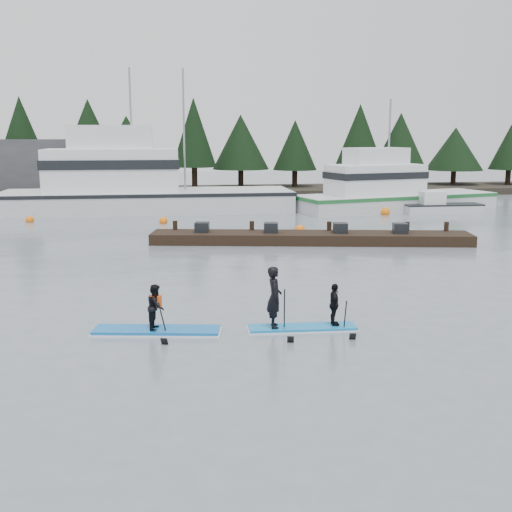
{
  "coord_description": "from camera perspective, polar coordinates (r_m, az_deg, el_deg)",
  "views": [
    {
      "loc": [
        -3.51,
        -16.42,
        5.4
      ],
      "look_at": [
        0.0,
        6.0,
        1.1
      ],
      "focal_mm": 45.0,
      "sensor_mm": 36.0,
      "label": 1
    }
  ],
  "objects": [
    {
      "name": "far_shore",
      "position": [
        58.75,
        -5.47,
        5.71
      ],
      "size": [
        70.0,
        8.0,
        0.6
      ],
      "primitive_type": "cube",
      "color": "#2D281E",
      "rests_on": "ground"
    },
    {
      "name": "buoy_a",
      "position": [
        42.76,
        -19.45,
        2.86
      ],
      "size": [
        0.52,
        0.52,
        0.52
      ],
      "primitive_type": "sphere",
      "color": "orange",
      "rests_on": "ground"
    },
    {
      "name": "ground",
      "position": [
        17.64,
        3.04,
        -7.12
      ],
      "size": [
        160.0,
        160.0,
        0.0
      ],
      "primitive_type": "plane",
      "color": "slate",
      "rests_on": "ground"
    },
    {
      "name": "skiff",
      "position": [
        46.83,
        16.25,
        4.08
      ],
      "size": [
        5.46,
        1.72,
        0.63
      ],
      "primitive_type": "cube",
      "rotation": [
        0.0,
        0.0,
        -0.02
      ],
      "color": "silver",
      "rests_on": "ground"
    },
    {
      "name": "floating_dock",
      "position": [
        32.53,
        4.86,
        1.62
      ],
      "size": [
        16.18,
        5.12,
        0.54
      ],
      "primitive_type": "cube",
      "rotation": [
        0.0,
        0.0,
        -0.19
      ],
      "color": "black",
      "rests_on": "ground"
    },
    {
      "name": "paddleboard_duo",
      "position": [
        18.0,
        3.72,
        -4.53
      ],
      "size": [
        3.06,
        1.15,
        2.33
      ],
      "rotation": [
        0.0,
        0.0,
        -0.06
      ],
      "color": "#1379BB",
      "rests_on": "ground"
    },
    {
      "name": "waterfront_building",
      "position": [
        61.39,
        -18.9,
        7.46
      ],
      "size": [
        18.0,
        6.0,
        5.0
      ],
      "primitive_type": "cube",
      "color": "#4C4C51",
      "rests_on": "ground"
    },
    {
      "name": "fishing_boat_large",
      "position": [
        46.58,
        -10.34,
        4.98
      ],
      "size": [
        20.38,
        5.87,
        11.17
      ],
      "rotation": [
        0.0,
        0.0,
        -0.01
      ],
      "color": "silver",
      "rests_on": "ground"
    },
    {
      "name": "buoy_c",
      "position": [
        45.0,
        11.4,
        3.63
      ],
      "size": [
        0.63,
        0.63,
        0.63
      ],
      "primitive_type": "sphere",
      "color": "orange",
      "rests_on": "ground"
    },
    {
      "name": "buoy_b",
      "position": [
        40.18,
        -8.23,
        2.9
      ],
      "size": [
        0.52,
        0.52,
        0.52
      ],
      "primitive_type": "sphere",
      "color": "orange",
      "rests_on": "ground"
    },
    {
      "name": "buoy_d",
      "position": [
        35.91,
        3.91,
        2.06
      ],
      "size": [
        0.58,
        0.58,
        0.58
      ],
      "primitive_type": "sphere",
      "color": "orange",
      "rests_on": "ground"
    },
    {
      "name": "treeline",
      "position": [
        58.78,
        -5.47,
        5.42
      ],
      "size": [
        60.0,
        4.0,
        8.0
      ],
      "primitive_type": null,
      "color": "black",
      "rests_on": "ground"
    },
    {
      "name": "paddleboard_solo",
      "position": [
        17.97,
        -8.85,
        -5.52
      ],
      "size": [
        3.57,
        1.45,
        1.83
      ],
      "rotation": [
        0.0,
        0.0,
        -0.18
      ],
      "color": "#1262B1",
      "rests_on": "ground"
    },
    {
      "name": "fishing_boat_medium",
      "position": [
        47.8,
        11.86,
        4.78
      ],
      "size": [
        15.56,
        7.73,
        8.85
      ],
      "rotation": [
        0.0,
        0.0,
        0.24
      ],
      "color": "silver",
      "rests_on": "ground"
    }
  ]
}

